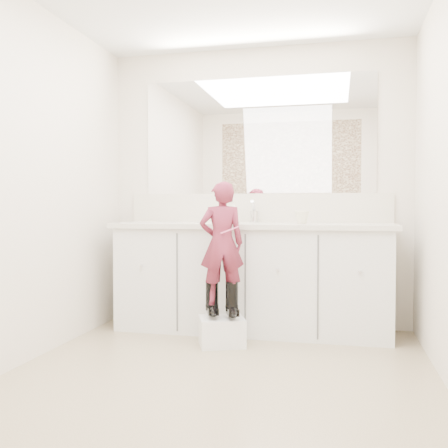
# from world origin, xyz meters

# --- Properties ---
(floor) EXTENTS (3.00, 3.00, 0.00)m
(floor) POSITION_xyz_m (0.00, 0.00, 0.00)
(floor) COLOR #826E55
(floor) RESTS_ON ground
(wall_back) EXTENTS (2.60, 0.00, 2.60)m
(wall_back) POSITION_xyz_m (0.00, 1.50, 1.20)
(wall_back) COLOR beige
(wall_back) RESTS_ON floor
(wall_front) EXTENTS (2.60, 0.00, 2.60)m
(wall_front) POSITION_xyz_m (0.00, -1.50, 1.20)
(wall_front) COLOR beige
(wall_front) RESTS_ON floor
(wall_left) EXTENTS (0.00, 3.00, 3.00)m
(wall_left) POSITION_xyz_m (-1.30, 0.00, 1.20)
(wall_left) COLOR beige
(wall_left) RESTS_ON floor
(vanity_cabinet) EXTENTS (2.20, 0.55, 0.85)m
(vanity_cabinet) POSITION_xyz_m (0.00, 1.23, 0.42)
(vanity_cabinet) COLOR silver
(vanity_cabinet) RESTS_ON floor
(countertop) EXTENTS (2.28, 0.58, 0.04)m
(countertop) POSITION_xyz_m (0.00, 1.21, 0.87)
(countertop) COLOR beige
(countertop) RESTS_ON vanity_cabinet
(backsplash) EXTENTS (2.28, 0.03, 0.25)m
(backsplash) POSITION_xyz_m (0.00, 1.49, 1.02)
(backsplash) COLOR beige
(backsplash) RESTS_ON countertop
(mirror) EXTENTS (2.00, 0.02, 1.00)m
(mirror) POSITION_xyz_m (0.00, 1.49, 1.64)
(mirror) COLOR white
(mirror) RESTS_ON wall_back
(faucet) EXTENTS (0.08, 0.08, 0.10)m
(faucet) POSITION_xyz_m (0.00, 1.38, 0.94)
(faucet) COLOR silver
(faucet) RESTS_ON countertop
(cup) EXTENTS (0.11, 0.11, 0.10)m
(cup) POSITION_xyz_m (0.41, 1.15, 0.94)
(cup) COLOR beige
(cup) RESTS_ON countertop
(soap_bottle) EXTENTS (0.09, 0.09, 0.19)m
(soap_bottle) POSITION_xyz_m (-0.16, 1.26, 0.98)
(soap_bottle) COLOR white
(soap_bottle) RESTS_ON countertop
(step_stool) EXTENTS (0.40, 0.37, 0.21)m
(step_stool) POSITION_xyz_m (-0.14, 0.75, 0.10)
(step_stool) COLOR white
(step_stool) RESTS_ON floor
(boot_left) EXTENTS (0.16, 0.20, 0.27)m
(boot_left) POSITION_xyz_m (-0.21, 0.75, 0.34)
(boot_left) COLOR black
(boot_left) RESTS_ON step_stool
(boot_right) EXTENTS (0.16, 0.20, 0.27)m
(boot_right) POSITION_xyz_m (-0.06, 0.75, 0.34)
(boot_right) COLOR black
(boot_right) RESTS_ON step_stool
(toddler) EXTENTS (0.38, 0.32, 0.90)m
(toddler) POSITION_xyz_m (-0.14, 0.75, 0.76)
(toddler) COLOR #AF3653
(toddler) RESTS_ON step_stool
(toothbrush) EXTENTS (0.13, 0.06, 0.06)m
(toothbrush) POSITION_xyz_m (-0.07, 0.70, 0.86)
(toothbrush) COLOR #D85480
(toothbrush) RESTS_ON toddler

